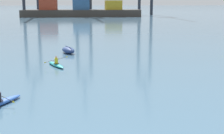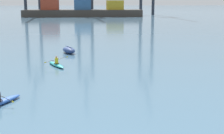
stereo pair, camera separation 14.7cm
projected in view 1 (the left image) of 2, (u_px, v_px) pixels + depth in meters
The scene contains 4 objects.
container_barge at pixel (80, 10), 121.28m from camera, with size 43.48×9.52×7.44m.
capsized_dinghy at pixel (68, 50), 36.89m from camera, with size 2.05×2.82×0.76m.
kayak_teal at pixel (56, 64), 29.67m from camera, with size 2.07×3.33×0.95m.
kayak_blue at pixel (0, 102), 18.66m from camera, with size 2.17×3.27×0.98m.
Camera 1 is at (-1.35, -8.86, 5.85)m, focal length 52.47 mm.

